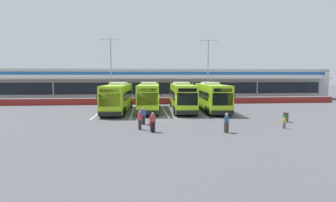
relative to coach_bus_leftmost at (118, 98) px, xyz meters
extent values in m
plane|color=#4C4C51|center=(6.09, -5.86, -1.79)|extent=(200.00, 200.00, 0.00)
cube|color=silver|center=(6.09, 21.14, 0.96)|extent=(70.00, 10.00, 5.50)
cube|color=#19232D|center=(6.09, 16.12, 0.51)|extent=(66.00, 0.08, 2.20)
cube|color=navy|center=(6.09, 16.11, 3.36)|extent=(68.00, 0.08, 0.60)
cube|color=beige|center=(6.09, 14.64, 2.41)|extent=(67.00, 3.00, 0.24)
cube|color=gray|center=(6.09, 21.14, 3.96)|extent=(70.00, 10.00, 0.50)
cylinder|color=#999999|center=(-12.51, 13.44, 0.31)|extent=(0.20, 0.20, 4.20)
cylinder|color=#999999|center=(-0.11, 13.44, 0.31)|extent=(0.20, 0.20, 4.20)
cylinder|color=#999999|center=(12.29, 13.44, 0.31)|extent=(0.20, 0.20, 4.20)
cylinder|color=#999999|center=(24.69, 13.44, 0.31)|extent=(0.20, 0.20, 4.20)
cylinder|color=#999999|center=(37.09, 13.44, 0.31)|extent=(0.20, 0.20, 4.20)
cube|color=maroon|center=(6.09, 8.64, -1.29)|extent=(60.00, 0.36, 1.00)
cube|color=#B2B2B2|center=(6.09, 8.64, -0.74)|extent=(60.00, 0.40, 0.10)
cube|color=#9ED11E|center=(0.00, -0.04, 0.12)|extent=(3.13, 12.11, 3.19)
cube|color=#598419|center=(0.00, -0.04, -1.19)|extent=(3.15, 12.13, 0.56)
cube|color=black|center=(0.02, 0.36, 0.36)|extent=(3.05, 9.71, 0.96)
cube|color=black|center=(-0.29, -5.98, 0.26)|extent=(2.31, 0.21, 1.40)
cube|color=black|center=(-0.29, -5.99, 1.26)|extent=(2.05, 0.18, 0.40)
cube|color=silver|center=(0.05, 0.96, 1.85)|extent=(2.18, 2.90, 0.28)
cube|color=black|center=(-0.30, -6.09, -1.24)|extent=(2.45, 0.28, 0.44)
cube|color=black|center=(1.18, -5.70, 0.61)|extent=(0.09, 0.12, 0.36)
cube|color=black|center=(-1.73, -5.56, 0.61)|extent=(0.09, 0.12, 0.36)
cylinder|color=black|center=(1.42, 4.50, -1.27)|extent=(0.37, 1.05, 1.04)
cylinder|color=black|center=(-0.97, 4.61, -1.27)|extent=(0.37, 1.05, 1.04)
cylinder|color=black|center=(1.04, -3.29, -1.27)|extent=(0.37, 1.05, 1.04)
cylinder|color=black|center=(-1.35, -3.18, -1.27)|extent=(0.37, 1.05, 1.04)
cylinder|color=black|center=(0.97, -4.69, -1.27)|extent=(0.37, 1.05, 1.04)
cylinder|color=black|center=(-1.42, -4.57, -1.27)|extent=(0.37, 1.05, 1.04)
cube|color=#9ED11E|center=(4.02, 0.67, 0.12)|extent=(3.13, 12.11, 3.19)
cube|color=#598419|center=(4.02, 0.67, -1.19)|extent=(3.15, 12.13, 0.56)
cube|color=black|center=(4.04, 1.07, 0.36)|extent=(3.05, 9.71, 0.96)
cube|color=black|center=(3.73, -5.28, 0.26)|extent=(2.31, 0.21, 1.40)
cube|color=black|center=(3.73, -5.29, 1.26)|extent=(2.05, 0.18, 0.40)
cube|color=silver|center=(4.07, 1.67, 1.85)|extent=(2.18, 2.90, 0.28)
cube|color=black|center=(3.72, -5.39, -1.24)|extent=(2.45, 0.28, 0.44)
cube|color=black|center=(5.20, -5.00, 0.61)|extent=(0.09, 0.12, 0.36)
cube|color=black|center=(2.29, -4.85, 0.61)|extent=(0.09, 0.12, 0.36)
cylinder|color=black|center=(5.44, 5.20, -1.27)|extent=(0.37, 1.05, 1.04)
cylinder|color=black|center=(3.05, 5.32, -1.27)|extent=(0.37, 1.05, 1.04)
cylinder|color=black|center=(5.06, -2.59, -1.27)|extent=(0.37, 1.05, 1.04)
cylinder|color=black|center=(2.67, -2.47, -1.27)|extent=(0.37, 1.05, 1.04)
cylinder|color=black|center=(4.99, -3.99, -1.27)|extent=(0.37, 1.05, 1.04)
cylinder|color=black|center=(2.60, -3.87, -1.27)|extent=(0.37, 1.05, 1.04)
cube|color=#9ED11E|center=(8.43, 0.29, 0.12)|extent=(3.13, 12.11, 3.19)
cube|color=#598419|center=(8.43, 0.29, -1.19)|extent=(3.15, 12.13, 0.56)
cube|color=black|center=(8.45, 0.69, 0.36)|extent=(3.05, 9.71, 0.96)
cube|color=black|center=(8.14, -5.66, 0.26)|extent=(2.31, 0.21, 1.40)
cube|color=black|center=(8.14, -5.67, 1.26)|extent=(2.05, 0.18, 0.40)
cube|color=silver|center=(8.48, 1.29, 1.85)|extent=(2.18, 2.90, 0.28)
cube|color=black|center=(8.13, -5.77, -1.24)|extent=(2.45, 0.28, 0.44)
cube|color=black|center=(9.61, -5.38, 0.61)|extent=(0.09, 0.12, 0.36)
cube|color=black|center=(6.70, -5.23, 0.61)|extent=(0.09, 0.12, 0.36)
cylinder|color=black|center=(9.85, 4.82, -1.27)|extent=(0.37, 1.05, 1.04)
cylinder|color=black|center=(7.46, 4.94, -1.27)|extent=(0.37, 1.05, 1.04)
cylinder|color=black|center=(9.47, -2.97, -1.27)|extent=(0.37, 1.05, 1.04)
cylinder|color=black|center=(7.08, -2.85, -1.27)|extent=(0.37, 1.05, 1.04)
cylinder|color=black|center=(9.40, -4.37, -1.27)|extent=(0.37, 1.05, 1.04)
cylinder|color=black|center=(7.01, -4.25, -1.27)|extent=(0.37, 1.05, 1.04)
cube|color=#9ED11E|center=(12.29, -0.15, 0.12)|extent=(3.13, 12.11, 3.19)
cube|color=#598419|center=(12.29, -0.15, -1.19)|extent=(3.15, 12.13, 0.56)
cube|color=black|center=(12.31, 0.25, 0.36)|extent=(3.05, 9.71, 0.96)
cube|color=black|center=(12.00, -6.10, 0.26)|extent=(2.31, 0.21, 1.40)
cube|color=black|center=(12.00, -6.11, 1.26)|extent=(2.05, 0.18, 0.40)
cube|color=silver|center=(12.34, 0.84, 1.85)|extent=(2.18, 2.90, 0.28)
cube|color=black|center=(11.99, -6.21, -1.24)|extent=(2.45, 0.28, 0.44)
cube|color=black|center=(13.47, -5.82, 0.61)|extent=(0.09, 0.12, 0.36)
cube|color=black|center=(10.56, -5.68, 0.61)|extent=(0.09, 0.12, 0.36)
cylinder|color=black|center=(13.71, 4.38, -1.27)|extent=(0.37, 1.05, 1.04)
cylinder|color=black|center=(11.32, 4.50, -1.27)|extent=(0.37, 1.05, 1.04)
cylinder|color=black|center=(13.33, -3.41, -1.27)|extent=(0.37, 1.05, 1.04)
cylinder|color=black|center=(10.94, -3.29, -1.27)|extent=(0.37, 1.05, 1.04)
cylinder|color=black|center=(13.26, -4.81, -1.27)|extent=(0.37, 1.05, 1.04)
cylinder|color=black|center=(10.87, -4.69, -1.27)|extent=(0.37, 1.05, 1.04)
cube|color=silver|center=(-2.31, 0.14, -1.78)|extent=(0.14, 13.00, 0.01)
cube|color=silver|center=(1.89, 0.14, -1.78)|extent=(0.14, 13.00, 0.01)
cube|color=silver|center=(6.09, 0.14, -1.78)|extent=(0.14, 13.00, 0.01)
cube|color=silver|center=(10.29, 0.14, -1.78)|extent=(0.14, 13.00, 0.01)
cube|color=silver|center=(14.49, 0.14, -1.78)|extent=(0.14, 13.00, 0.01)
cube|color=black|center=(3.94, -12.92, -1.37)|extent=(0.21, 0.23, 0.84)
cube|color=black|center=(4.14, -12.95, -1.37)|extent=(0.21, 0.23, 0.84)
cube|color=#B23838|center=(4.04, -12.94, -0.67)|extent=(0.40, 0.36, 0.56)
cube|color=#B23838|center=(3.85, -13.04, -0.69)|extent=(0.13, 0.13, 0.54)
cube|color=#B23838|center=(4.23, -12.83, -0.69)|extent=(0.13, 0.13, 0.54)
sphere|color=tan|center=(4.04, -12.94, -0.28)|extent=(0.22, 0.22, 0.22)
cube|color=maroon|center=(3.78, -13.06, -1.16)|extent=(0.24, 0.30, 0.22)
cylinder|color=maroon|center=(3.78, -13.06, -0.98)|extent=(0.02, 0.02, 0.16)
cube|color=black|center=(2.96, -11.76, -1.37)|extent=(0.23, 0.23, 0.84)
cube|color=black|center=(2.99, -11.96, -1.37)|extent=(0.23, 0.23, 0.84)
cube|color=#B23838|center=(2.98, -11.86, -0.67)|extent=(0.40, 0.39, 0.56)
cube|color=#B23838|center=(2.82, -11.70, -0.69)|extent=(0.13, 0.13, 0.54)
cube|color=#B23838|center=(3.14, -12.01, -0.69)|extent=(0.13, 0.13, 0.54)
sphere|color=tan|center=(2.98, -11.86, -0.28)|extent=(0.22, 0.22, 0.22)
cube|color=slate|center=(15.55, -12.45, -1.53)|extent=(0.10, 0.12, 0.52)
cube|color=slate|center=(15.66, -12.50, -1.53)|extent=(0.10, 0.12, 0.52)
cube|color=gold|center=(15.61, -12.48, -1.09)|extent=(0.23, 0.17, 0.35)
cube|color=gold|center=(15.47, -12.50, -1.11)|extent=(0.07, 0.07, 0.33)
cube|color=gold|center=(15.74, -12.45, -1.11)|extent=(0.07, 0.07, 0.33)
sphere|color=#DBB293|center=(15.61, -12.48, -0.85)|extent=(0.14, 0.14, 0.14)
cube|color=#33333D|center=(3.17, -9.42, -1.37)|extent=(0.19, 0.22, 0.84)
cube|color=#33333D|center=(3.36, -9.49, -1.37)|extent=(0.19, 0.22, 0.84)
cube|color=#2D5693|center=(3.27, -9.45, -0.67)|extent=(0.39, 0.32, 0.56)
cube|color=#2D5693|center=(3.06, -9.53, -0.69)|extent=(0.12, 0.12, 0.54)
cube|color=#2D5693|center=(3.47, -9.38, -0.69)|extent=(0.12, 0.12, 0.54)
sphere|color=tan|center=(3.27, -9.45, -0.28)|extent=(0.22, 0.22, 0.22)
cube|color=#4C4238|center=(9.90, -13.74, -1.37)|extent=(0.23, 0.22, 0.84)
cube|color=#4C4238|center=(10.10, -13.69, -1.37)|extent=(0.23, 0.22, 0.84)
cube|color=#2D5693|center=(10.00, -13.71, -0.67)|extent=(0.39, 0.40, 0.56)
cube|color=#2D5693|center=(9.86, -13.88, -0.69)|extent=(0.13, 0.13, 0.54)
cube|color=#2D5693|center=(10.14, -13.55, -0.69)|extent=(0.13, 0.13, 0.54)
sphere|color=tan|center=(10.00, -13.71, -0.28)|extent=(0.22, 0.22, 0.22)
cylinder|color=#9E9EA3|center=(-2.22, 11.64, 3.71)|extent=(0.20, 0.20, 11.00)
cylinder|color=#9E9EA3|center=(-2.22, 11.64, 9.06)|extent=(2.80, 0.10, 0.10)
cube|color=silver|center=(-3.62, 11.64, 8.96)|extent=(0.44, 0.28, 0.20)
cube|color=silver|center=(-0.82, 11.64, 8.96)|extent=(0.44, 0.28, 0.20)
cylinder|color=#9E9EA3|center=(14.64, 11.35, 3.71)|extent=(0.20, 0.20, 11.00)
cylinder|color=#9E9EA3|center=(14.64, 11.35, 9.06)|extent=(2.80, 0.10, 0.10)
cube|color=silver|center=(13.24, 11.35, 8.96)|extent=(0.44, 0.28, 0.20)
cube|color=silver|center=(16.04, 11.35, 8.96)|extent=(0.44, 0.28, 0.20)
cylinder|color=#2D5133|center=(17.49, -9.38, -1.36)|extent=(0.52, 0.52, 0.85)
cylinder|color=black|center=(17.49, -9.38, -0.90)|extent=(0.54, 0.54, 0.08)
camera|label=1|loc=(3.34, -34.07, 2.77)|focal=27.93mm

